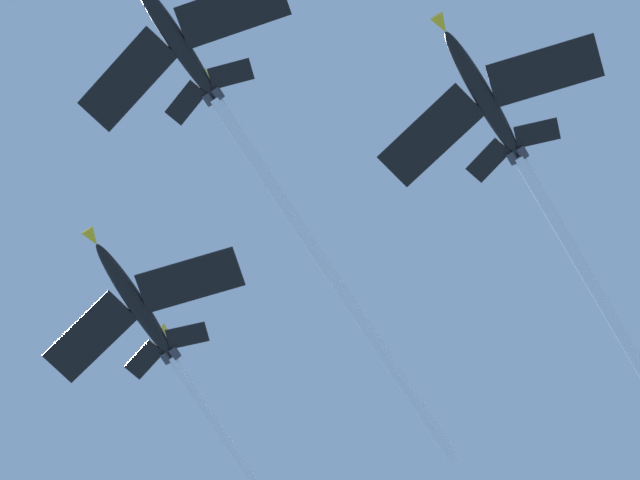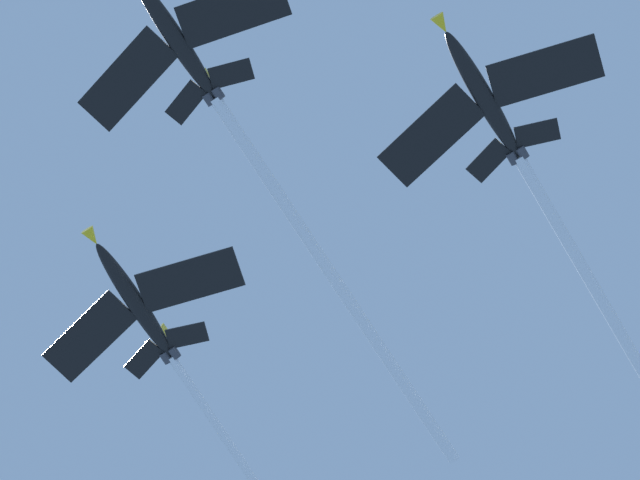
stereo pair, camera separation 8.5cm
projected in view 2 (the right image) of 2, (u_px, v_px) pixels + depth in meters
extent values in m
ellipsoid|color=black|center=(175.00, 37.00, 116.51)|extent=(10.19, 9.09, 3.19)
ellipsoid|color=black|center=(162.00, 14.00, 116.67)|extent=(2.85, 2.65, 1.32)
cube|color=black|center=(233.00, 11.00, 115.39)|extent=(7.26, 9.65, 0.75)
cube|color=black|center=(128.00, 79.00, 117.76)|extent=(9.42, 8.12, 0.75)
cube|color=yellow|center=(91.00, 108.00, 118.85)|extent=(1.61, 1.87, 0.40)
cube|color=black|center=(231.00, 74.00, 116.99)|extent=(3.06, 4.02, 0.44)
cube|color=black|center=(186.00, 102.00, 118.01)|extent=(4.01, 3.41, 0.44)
cube|color=yellow|center=(210.00, 83.00, 118.80)|extent=(2.24, 1.97, 3.14)
cylinder|color=#38383D|center=(218.00, 94.00, 117.46)|extent=(1.36, 1.33, 0.94)
cylinder|color=#38383D|center=(209.00, 99.00, 117.66)|extent=(1.36, 1.33, 0.94)
cylinder|color=white|center=(338.00, 285.00, 121.35)|extent=(29.29, 25.45, 6.93)
ellipsoid|color=black|center=(483.00, 95.00, 115.58)|extent=(10.37, 8.86, 3.17)
cone|color=yellow|center=(442.00, 24.00, 114.21)|extent=(2.13, 2.04, 1.43)
ellipsoid|color=black|center=(470.00, 72.00, 115.73)|extent=(2.88, 2.61, 1.31)
cube|color=black|center=(545.00, 71.00, 114.52)|extent=(7.07, 9.67, 0.74)
cube|color=yellow|center=(592.00, 48.00, 113.82)|extent=(1.92, 1.40, 0.39)
cube|color=black|center=(431.00, 136.00, 116.79)|extent=(9.35, 8.27, 0.74)
cube|color=yellow|center=(390.00, 163.00, 117.84)|extent=(1.64, 1.86, 0.39)
cube|color=black|center=(537.00, 133.00, 116.12)|extent=(2.98, 4.01, 0.43)
cube|color=black|center=(488.00, 161.00, 117.10)|extent=(4.00, 3.47, 0.43)
cube|color=yellow|center=(511.00, 141.00, 117.91)|extent=(2.28, 1.91, 3.13)
cylinder|color=#38383D|center=(522.00, 153.00, 116.58)|extent=(1.37, 1.32, 0.94)
cylinder|color=#38383D|center=(513.00, 158.00, 116.78)|extent=(1.37, 1.32, 0.94)
cylinder|color=white|center=(640.00, 366.00, 121.07)|extent=(33.23, 27.31, 7.46)
ellipsoid|color=black|center=(134.00, 301.00, 123.68)|extent=(10.37, 8.86, 3.10)
cone|color=yellow|center=(92.00, 237.00, 122.27)|extent=(2.12, 2.04, 1.42)
ellipsoid|color=black|center=(123.00, 279.00, 123.81)|extent=(2.88, 2.61, 1.30)
cube|color=black|center=(190.00, 280.00, 122.62)|extent=(7.08, 9.67, 0.72)
cube|color=yellow|center=(232.00, 260.00, 121.92)|extent=(1.93, 1.40, 0.38)
cube|color=black|center=(90.00, 337.00, 124.89)|extent=(9.36, 8.27, 0.72)
cube|color=yellow|center=(54.00, 360.00, 125.94)|extent=(1.64, 1.86, 0.38)
cube|color=black|center=(187.00, 335.00, 124.25)|extent=(2.98, 4.01, 0.42)
cube|color=black|center=(144.00, 359.00, 125.22)|extent=(4.00, 3.47, 0.42)
cube|color=yellow|center=(167.00, 340.00, 126.03)|extent=(2.27, 1.90, 3.12)
cylinder|color=#38383D|center=(174.00, 353.00, 124.71)|extent=(1.36, 1.32, 0.94)
cylinder|color=#38383D|center=(166.00, 357.00, 124.91)|extent=(1.36, 1.32, 0.94)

